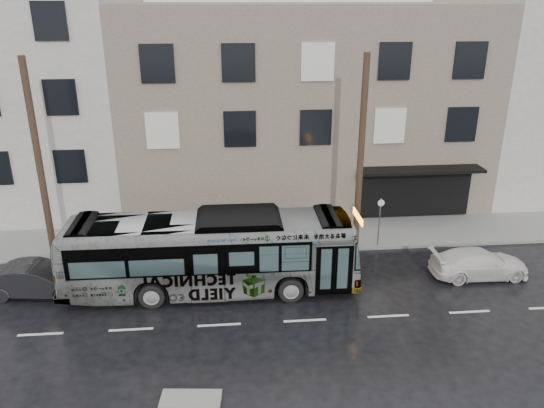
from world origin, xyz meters
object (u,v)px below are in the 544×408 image
(sign_post, at_px, (379,222))
(white_sedan, at_px, (479,263))
(bus, at_px, (211,253))
(dark_sedan, at_px, (38,279))
(utility_pole_front, at_px, (361,156))
(utility_pole_rear, at_px, (39,164))

(sign_post, distance_m, white_sedan, 4.78)
(bus, xyz_separation_m, dark_sedan, (-6.98, 0.23, -0.98))
(utility_pole_front, height_order, utility_pole_rear, same)
(utility_pole_rear, bearing_deg, sign_post, 0.00)
(utility_pole_rear, distance_m, bus, 8.43)
(utility_pole_rear, relative_size, white_sedan, 2.15)
(bus, bearing_deg, dark_sedan, 88.63)
(utility_pole_front, bearing_deg, sign_post, 0.00)
(utility_pole_front, distance_m, bus, 8.06)
(sign_post, relative_size, white_sedan, 0.57)
(sign_post, xyz_separation_m, white_sedan, (3.58, -3.08, -0.74))
(sign_post, bearing_deg, white_sedan, -40.76)
(utility_pole_front, distance_m, white_sedan, 6.91)
(sign_post, height_order, bus, bus)
(utility_pole_rear, relative_size, sign_post, 3.75)
(sign_post, distance_m, bus, 8.50)
(utility_pole_rear, height_order, sign_post, utility_pole_rear)
(sign_post, relative_size, bus, 0.20)
(white_sedan, bearing_deg, sign_post, 49.03)
(sign_post, relative_size, dark_sedan, 0.59)
(utility_pole_front, relative_size, bus, 0.76)
(dark_sedan, bearing_deg, utility_pole_rear, 9.89)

